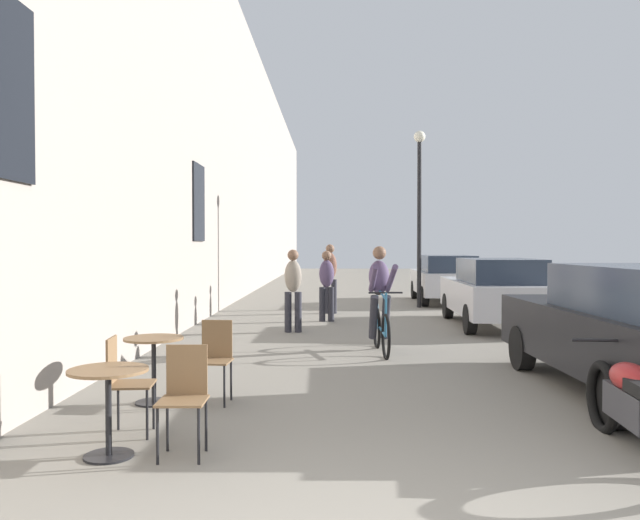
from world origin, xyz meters
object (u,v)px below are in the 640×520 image
Objects in this scene: pedestrian_near at (293,286)px; parked_car_nearest at (636,328)px; cafe_table_mid at (154,356)px; pedestrian_mid at (327,282)px; cafe_chair_near_toward_street at (123,378)px; cafe_chair_mid_toward_street at (215,355)px; parked_car_second at (495,291)px; cafe_table_near at (108,393)px; street_lamp at (419,196)px; cafe_chair_near_toward_wall at (184,392)px; parked_car_third at (445,278)px; pedestrian_far at (330,274)px; parked_motorcycle at (635,407)px; cyclist_on_bicycle at (380,302)px.

pedestrian_near is 6.71m from parked_car_nearest.
pedestrian_mid is (1.80, 7.42, 0.38)m from cafe_table_mid.
cafe_chair_mid_toward_street is (0.60, 1.22, 0.00)m from cafe_chair_near_toward_street.
cafe_chair_near_toward_street is 0.22× the size of parked_car_second.
cafe_table_near is 0.81× the size of cafe_chair_near_toward_street.
street_lamp reaches higher than cafe_table_near.
cafe_chair_near_toward_wall is 14.53m from parked_car_third.
cafe_table_near is at bearing -99.14° from pedestrian_far.
pedestrian_far is 0.82× the size of parked_motorcycle.
parked_motorcycle reaches higher than cafe_table_near.
street_lamp is at bearing 95.82° from parked_car_nearest.
cafe_chair_mid_toward_street is at bearing -121.81° from cyclist_on_bicycle.
parked_car_second is at bearing 89.94° from parked_car_nearest.
parked_car_second is (1.05, -4.10, -2.36)m from street_lamp.
cafe_chair_near_toward_wall is (0.68, -0.51, 0.00)m from cafe_chair_near_toward_street.
cafe_chair_near_toward_wall is 0.21× the size of parked_car_nearest.
cafe_table_mid is 0.18× the size of parked_car_second.
cafe_table_mid is at bearing -103.67° from pedestrian_mid.
parked_car_third is at bearing 41.31° from pedestrian_far.
parked_car_second is at bearing -12.59° from pedestrian_mid.
cafe_chair_near_toward_wall reaches higher than cafe_table_near.
cafe_chair_mid_toward_street is (-0.08, 1.73, 0.00)m from cafe_chair_near_toward_wall.
cafe_table_near is at bearing -172.79° from cafe_chair_near_toward_wall.
parked_motorcycle is (3.76, -1.70, -0.11)m from cafe_chair_mid_toward_street.
street_lamp is 4.85m from parked_car_second.
pedestrian_near reaches higher than parked_car_second.
pedestrian_far is 4.60m from parked_car_third.
parked_car_second is at bearing 54.02° from cafe_chair_mid_toward_street.
cafe_table_mid is 8.54m from parked_car_second.
cafe_table_mid is 4.36m from cyclist_on_bicycle.
pedestrian_far is 0.43× the size of parked_car_third.
parked_car_second is 8.30m from parked_motorcycle.
street_lamp is at bearing 33.22° from pedestrian_far.
cafe_chair_near_toward_street is 14.28m from parked_car_third.
cafe_chair_mid_toward_street is at bearing -111.18° from parked_car_third.
street_lamp reaches higher than parked_car_nearest.
cafe_chair_near_toward_street is 1.24× the size of cafe_table_mid.
pedestrian_far is at bearing 98.41° from cyclist_on_bicycle.
parked_motorcycle is at bearing 0.61° from cafe_chair_near_toward_wall.
cafe_table_near is 0.18× the size of parked_car_second.
parked_car_third reaches higher than cafe_chair_mid_toward_street.
street_lamp is at bearing 104.42° from parked_car_second.
parked_car_second is at bearing 13.02° from pedestrian_near.
cafe_chair_near_toward_street is 1.36m from cafe_chair_mid_toward_street.
pedestrian_near is at bearing 78.39° from cafe_table_mid.
cafe_chair_near_toward_wall is 9.15m from pedestrian_mid.
street_lamp reaches higher than cafe_chair_near_toward_wall.
pedestrian_mid is (1.07, 9.07, 0.38)m from cafe_chair_near_toward_wall.
street_lamp is at bearing -124.69° from parked_car_third.
parked_car_nearest is (2.68, -2.97, -0.03)m from cyclist_on_bicycle.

